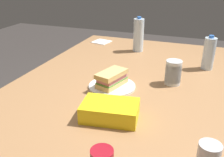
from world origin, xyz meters
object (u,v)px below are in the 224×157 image
(water_bottle_tall, at_px, (138,35))
(plastic_cup_stack, at_px, (173,72))
(paper_plate, at_px, (112,86))
(sandwich, at_px, (112,78))
(chip_bag, at_px, (110,111))
(water_bottle_spare, at_px, (209,54))
(dining_table, at_px, (126,95))

(water_bottle_tall, bearing_deg, plastic_cup_stack, 33.12)
(paper_plate, xyz_separation_m, plastic_cup_stack, (-0.15, 0.29, 0.06))
(paper_plate, xyz_separation_m, water_bottle_tall, (-0.65, -0.03, 0.11))
(plastic_cup_stack, bearing_deg, sandwich, -61.30)
(water_bottle_tall, bearing_deg, sandwich, 3.10)
(paper_plate, relative_size, plastic_cup_stack, 1.85)
(chip_bag, distance_m, water_bottle_spare, 0.81)
(chip_bag, distance_m, plastic_cup_stack, 0.47)
(paper_plate, distance_m, water_bottle_spare, 0.64)
(dining_table, height_order, water_bottle_tall, water_bottle_tall)
(plastic_cup_stack, bearing_deg, water_bottle_spare, 150.40)
(dining_table, distance_m, paper_plate, 0.12)
(chip_bag, distance_m, water_bottle_tall, 0.94)
(water_bottle_tall, relative_size, plastic_cup_stack, 1.93)
(sandwich, bearing_deg, paper_plate, -170.30)
(plastic_cup_stack, bearing_deg, paper_plate, -62.00)
(water_bottle_spare, bearing_deg, dining_table, -47.13)
(sandwich, xyz_separation_m, plastic_cup_stack, (-0.16, 0.29, 0.01))
(dining_table, distance_m, plastic_cup_stack, 0.28)
(chip_bag, bearing_deg, water_bottle_tall, -90.57)
(sandwich, height_order, plastic_cup_stack, plastic_cup_stack)
(paper_plate, bearing_deg, water_bottle_tall, -176.94)
(sandwich, bearing_deg, dining_table, 145.79)
(dining_table, height_order, chip_bag, chip_bag)
(chip_bag, relative_size, plastic_cup_stack, 1.76)
(dining_table, height_order, water_bottle_spare, water_bottle_spare)
(sandwich, height_order, water_bottle_tall, water_bottle_tall)
(sandwich, distance_m, water_bottle_spare, 0.64)
(sandwich, bearing_deg, water_bottle_tall, -176.90)
(plastic_cup_stack, xyz_separation_m, water_bottle_spare, (-0.29, 0.17, 0.03))
(dining_table, height_order, paper_plate, paper_plate)
(sandwich, bearing_deg, chip_bag, 18.84)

